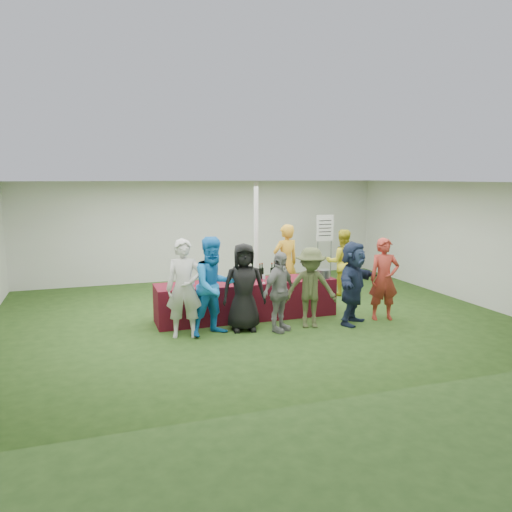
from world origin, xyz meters
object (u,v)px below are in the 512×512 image
object	(u,v)px
wine_list_sign	(325,233)
customer_3	(279,292)
customer_5	(353,283)
customer_6	(384,279)
staff_back	(342,262)
staff_pourer	(286,263)
customer_2	(244,287)
customer_4	(311,288)
customer_1	(214,286)
customer_0	(184,288)
dump_bucket	(324,274)
serving_table	(247,300)

from	to	relation	value
wine_list_sign	customer_3	distance (m)	4.73
customer_5	customer_6	xyz separation A→B (m)	(0.73, 0.08, 0.01)
wine_list_sign	staff_back	distance (m)	1.70
staff_pourer	staff_back	distance (m)	1.53
customer_2	customer_6	distance (m)	2.83
staff_back	customer_5	distance (m)	2.40
wine_list_sign	customer_4	distance (m)	4.33
customer_6	customer_4	bearing A→B (deg)	-166.19
customer_2	customer_1	bearing A→B (deg)	-163.78
customer_3	wine_list_sign	bearing A→B (deg)	21.42
customer_1	customer_3	size ratio (longest dim) A/B	1.20
staff_back	customer_0	world-z (taller)	customer_0
staff_pourer	customer_2	world-z (taller)	staff_pourer
staff_pourer	customer_1	bearing A→B (deg)	29.68
dump_bucket	customer_2	distance (m)	1.94
customer_2	customer_4	distance (m)	1.26
wine_list_sign	customer_6	size ratio (longest dim) A/B	1.11
customer_6	staff_pourer	bearing A→B (deg)	136.74
staff_pourer	customer_3	distance (m)	2.24
dump_bucket	staff_pourer	size ratio (longest dim) A/B	0.15
serving_table	customer_4	size ratio (longest dim) A/B	2.37
dump_bucket	customer_1	world-z (taller)	customer_1
customer_3	dump_bucket	bearing A→B (deg)	-0.34
serving_table	customer_3	xyz separation A→B (m)	(0.30, -1.02, 0.36)
customer_0	customer_2	xyz separation A→B (m)	(1.10, 0.03, -0.06)
customer_0	dump_bucket	bearing A→B (deg)	23.91
staff_pourer	customer_5	xyz separation A→B (m)	(0.57, -2.04, -0.08)
customer_1	customer_6	bearing A→B (deg)	-19.36
staff_back	dump_bucket	bearing A→B (deg)	69.12
dump_bucket	wine_list_sign	distance (m)	3.37
wine_list_sign	customer_5	bearing A→B (deg)	-108.52
staff_back	customer_1	world-z (taller)	customer_1
customer_4	customer_6	size ratio (longest dim) A/B	0.93
serving_table	staff_back	size ratio (longest dim) A/B	2.28
customer_3	customer_5	size ratio (longest dim) A/B	0.92
customer_1	customer_6	distance (m)	3.41
staff_back	customer_3	world-z (taller)	staff_back
customer_1	customer_2	distance (m)	0.59
staff_back	customer_0	size ratio (longest dim) A/B	0.90
customer_4	wine_list_sign	bearing A→B (deg)	75.78
customer_6	dump_bucket	bearing A→B (deg)	155.64
staff_back	staff_pourer	bearing A→B (deg)	25.69
customer_1	customer_3	distance (m)	1.19
customer_6	staff_back	bearing A→B (deg)	97.31
customer_2	customer_6	bearing A→B (deg)	3.98
customer_6	customer_2	bearing A→B (deg)	-170.96
customer_4	customer_5	distance (m)	0.87
customer_6	serving_table	bearing A→B (deg)	172.64
staff_pourer	customer_6	xyz separation A→B (m)	(1.30, -1.96, -0.07)
customer_6	customer_1	bearing A→B (deg)	-168.88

